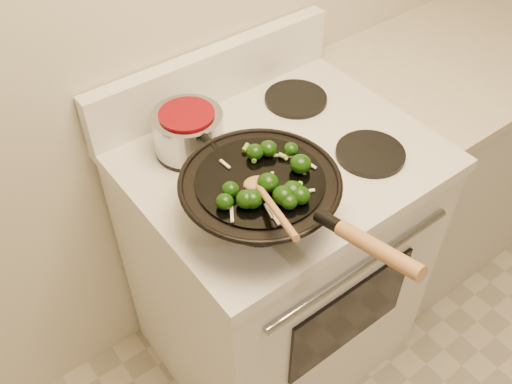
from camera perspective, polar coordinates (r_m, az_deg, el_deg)
stove at (r=1.82m, az=1.90°, el=-6.73°), size 0.78×0.67×1.08m
counter_unit at (r=2.28m, az=17.49°, el=3.40°), size 0.89×0.62×0.91m
wok at (r=1.27m, az=0.53°, el=-0.41°), size 0.36×0.60×0.21m
stirfry at (r=1.20m, az=1.65°, el=0.88°), size 0.25×0.24×0.04m
wooden_spoon at (r=1.15m, az=1.07°, el=-0.56°), size 0.12×0.25×0.09m
saucepan at (r=1.46m, az=-6.77°, el=6.13°), size 0.18×0.29×0.11m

